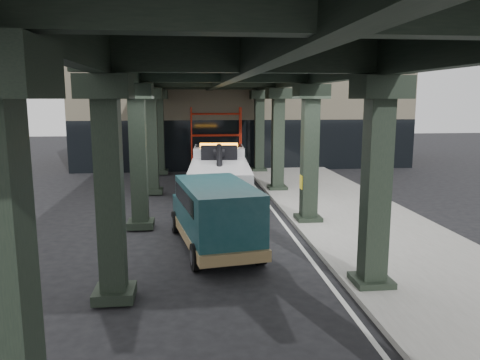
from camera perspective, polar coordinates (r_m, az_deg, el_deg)
ground at (r=14.97m, az=0.45°, el=-7.63°), size 90.00×90.00×0.00m
sidewalk at (r=17.88m, az=14.20°, el=-4.78°), size 5.00×40.00×0.15m
lane_stripe at (r=17.13m, az=5.34°, el=-5.39°), size 0.12×38.00×0.01m
viaduct at (r=16.26m, az=-1.81°, el=13.24°), size 7.40×32.00×6.40m
building at (r=34.38m, az=-0.14°, el=9.03°), size 22.00×10.00×8.00m
scaffolding at (r=28.97m, az=-2.95°, el=5.11°), size 3.08×0.88×4.00m
tow_truck at (r=19.74m, az=-2.54°, el=0.50°), size 2.76×8.20×2.65m
towed_van at (r=14.05m, az=-3.07°, el=-4.13°), size 2.74×5.31×2.06m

